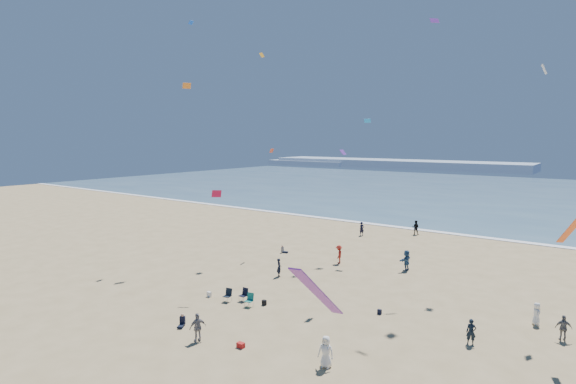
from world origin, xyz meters
The scene contains 13 objects.
ground centered at (0.00, 0.00, 0.00)m, with size 220.00×220.00×0.00m, color tan.
ocean centered at (0.00, 95.00, 0.03)m, with size 220.00×100.00×0.06m, color #476B84.
surf_line centered at (0.00, 45.00, 0.04)m, with size 220.00×1.20×0.08m, color white.
headland_far centered at (-60.00, 170.00, 1.60)m, with size 110.00×20.00×3.20m, color #7A8EA8.
headland_near centered at (-100.00, 165.00, 1.00)m, with size 40.00×14.00×2.00m, color #7A8EA8.
standing_flyers centered at (2.43, 18.95, 0.88)m, with size 24.57×46.39×1.94m.
seated_group centered at (0.01, 5.15, 0.42)m, with size 21.81×30.51×0.84m.
chair_cluster centered at (-4.21, 10.34, 0.50)m, with size 2.70×1.46×1.00m.
white_tote centered at (-7.10, 9.97, 0.20)m, with size 0.35×0.20×0.40m, color white.
black_backpack centered at (-2.50, 11.14, 0.19)m, with size 0.30×0.22×0.38m, color black.
cooler centered at (0.71, 5.03, 0.15)m, with size 0.45×0.30×0.30m, color red.
navy_bag centered at (5.16, 14.60, 0.17)m, with size 0.28×0.18×0.34m, color black.
kites_aloft centered at (8.20, 12.79, 14.69)m, with size 38.85×42.78×25.66m.
Camera 1 is at (17.90, -13.72, 12.29)m, focal length 28.00 mm.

